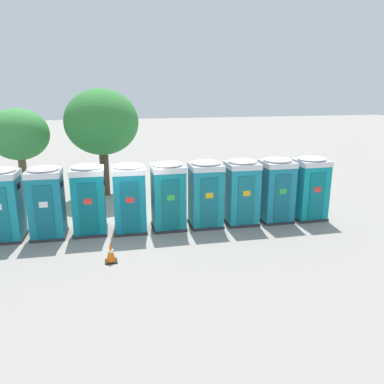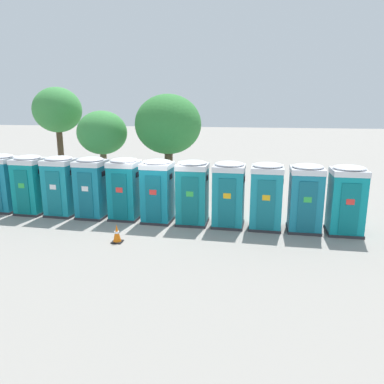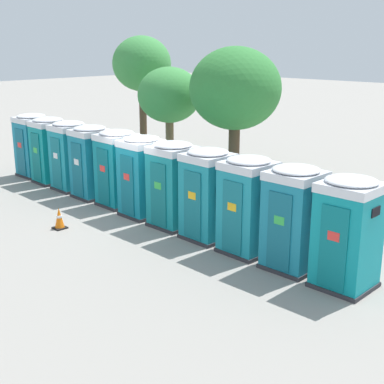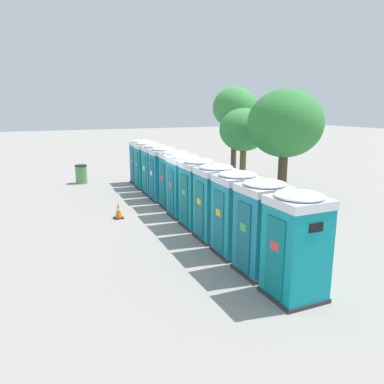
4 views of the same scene
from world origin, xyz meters
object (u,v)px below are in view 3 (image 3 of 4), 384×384
(street_tree_2, at_px, (235,89))
(portapotty_2, at_px, (70,155))
(portapotty_4, at_px, (117,168))
(portapotty_1, at_px, (50,150))
(traffic_cone, at_px, (59,218))
(street_tree_1, at_px, (169,96))
(portapotty_6, at_px, (173,184))
(portapotty_8, at_px, (247,205))
(street_tree_0, at_px, (142,65))
(portapotty_10, at_px, (347,232))
(portapotty_7, at_px, (208,194))
(portapotty_5, at_px, (142,176))
(portapotty_3, at_px, (91,161))
(portapotty_0, at_px, (33,145))
(portapotty_9, at_px, (294,217))

(street_tree_2, bearing_deg, portapotty_2, -124.11)
(portapotty_4, bearing_deg, portapotty_1, 178.81)
(traffic_cone, bearing_deg, street_tree_1, 114.73)
(portapotty_1, relative_size, portapotty_6, 1.00)
(portapotty_8, xyz_separation_m, street_tree_0, (-12.04, 6.99, 2.95))
(portapotty_2, height_order, portapotty_8, same)
(portapotty_4, distance_m, portapotty_8, 5.70)
(portapotty_4, distance_m, portapotty_10, 8.55)
(portapotty_6, relative_size, street_tree_1, 0.59)
(portapotty_7, height_order, street_tree_2, street_tree_2)
(portapotty_8, distance_m, traffic_cone, 5.69)
(portapotty_8, xyz_separation_m, street_tree_1, (-8.79, 5.68, 1.78))
(portapotty_5, height_order, portapotty_7, same)
(portapotty_2, bearing_deg, street_tree_2, 55.89)
(street_tree_1, bearing_deg, traffic_cone, -65.27)
(portapotty_1, bearing_deg, portapotty_10, -2.36)
(portapotty_1, xyz_separation_m, portapotty_7, (8.54, -0.36, -0.00))
(street_tree_0, height_order, street_tree_1, street_tree_0)
(portapotty_1, relative_size, portapotty_3, 1.00)
(portapotty_1, xyz_separation_m, portapotty_3, (2.85, -0.11, -0.00))
(portapotty_2, distance_m, street_tree_1, 5.60)
(portapotty_3, xyz_separation_m, portapotty_5, (2.85, -0.14, -0.00))
(portapotty_8, bearing_deg, portapotty_0, 177.32)
(portapotty_4, distance_m, portapotty_5, 1.43)
(portapotty_0, distance_m, portapotty_3, 4.28)
(portapotty_9, bearing_deg, street_tree_0, 152.39)
(portapotty_8, bearing_deg, portapotty_4, 176.78)
(portapotty_10, bearing_deg, traffic_cone, -164.15)
(portapotty_3, bearing_deg, portapotty_1, 177.81)
(portapotty_2, distance_m, portapotty_9, 9.98)
(portapotty_7, distance_m, street_tree_1, 9.44)
(portapotty_0, height_order, portapotty_5, same)
(portapotty_6, bearing_deg, street_tree_2, 111.89)
(portapotty_7, bearing_deg, portapotty_6, 177.51)
(portapotty_6, relative_size, traffic_cone, 3.97)
(portapotty_0, distance_m, portapotty_7, 9.98)
(street_tree_1, bearing_deg, portapotty_9, -29.31)
(portapotty_2, bearing_deg, portapotty_10, -2.53)
(portapotty_8, bearing_deg, street_tree_0, 149.86)
(portapotty_9, bearing_deg, portapotty_10, -2.72)
(portapotty_0, height_order, street_tree_1, street_tree_1)
(portapotty_4, bearing_deg, portapotty_3, -179.19)
(portapotty_3, height_order, portapotty_9, same)
(portapotty_6, distance_m, portapotty_7, 1.42)
(portapotty_1, distance_m, street_tree_0, 7.51)
(portapotty_7, bearing_deg, portapotty_2, 177.33)
(street_tree_0, bearing_deg, portapotty_2, -62.08)
(portapotty_4, distance_m, street_tree_2, 5.75)
(street_tree_2, distance_m, traffic_cone, 8.57)
(portapotty_0, distance_m, portapotty_9, 12.83)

